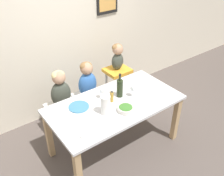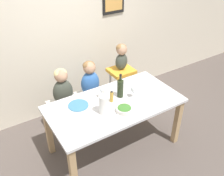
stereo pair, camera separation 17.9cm
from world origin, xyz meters
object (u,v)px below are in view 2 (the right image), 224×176
(person_baby_right, at_px, (121,55))
(wine_glass_far, at_px, (102,90))
(chair_far_center, at_px, (91,98))
(salad_bowl_large, at_px, (125,109))
(person_child_center, at_px, (90,78))
(dinner_plate_front_left, at_px, (85,130))
(dinner_plate_back_left, at_px, (78,105))
(paper_towel_roll, at_px, (104,105))
(chair_far_left, at_px, (65,108))
(wine_glass_near, at_px, (134,89))
(wine_bottle, at_px, (120,88))
(person_child_left, at_px, (62,87))
(chair_right_highchair, at_px, (121,79))

(person_baby_right, height_order, wine_glass_far, person_baby_right)
(chair_far_center, relative_size, salad_bowl_large, 2.49)
(person_child_center, xyz_separation_m, dinner_plate_front_left, (-0.54, -0.91, -0.01))
(person_baby_right, bearing_deg, dinner_plate_back_left, -153.02)
(paper_towel_roll, height_order, dinner_plate_back_left, paper_towel_roll)
(person_child_center, distance_m, person_baby_right, 0.57)
(chair_far_left, bearing_deg, wine_glass_far, -55.95)
(dinner_plate_front_left, bearing_deg, wine_glass_near, 16.16)
(wine_bottle, bearing_deg, paper_towel_roll, -152.43)
(paper_towel_roll, bearing_deg, chair_far_center, 73.72)
(person_child_left, height_order, dinner_plate_front_left, person_child_left)
(wine_glass_near, bearing_deg, dinner_plate_back_left, 162.79)
(salad_bowl_large, distance_m, dinner_plate_front_left, 0.53)
(wine_bottle, distance_m, wine_glass_far, 0.22)
(chair_far_center, height_order, paper_towel_roll, paper_towel_roll)
(chair_far_left, bearing_deg, dinner_plate_back_left, -89.66)
(chair_far_center, bearing_deg, dinner_plate_front_left, -120.59)
(person_child_left, xyz_separation_m, person_baby_right, (0.94, 0.00, 0.22))
(wine_glass_far, relative_size, dinner_plate_back_left, 0.69)
(person_child_left, height_order, paper_towel_roll, person_child_left)
(person_child_center, bearing_deg, chair_right_highchair, -0.14)
(wine_glass_far, bearing_deg, chair_far_center, 80.42)
(person_child_left, height_order, wine_glass_near, person_child_left)
(chair_far_left, distance_m, paper_towel_roll, 0.90)
(chair_right_highchair, bearing_deg, wine_bottle, -125.26)
(chair_right_highchair, height_order, person_child_center, person_child_center)
(person_baby_right, relative_size, wine_glass_far, 2.39)
(chair_far_left, xyz_separation_m, dinner_plate_front_left, (-0.12, -0.91, 0.34))
(chair_far_left, height_order, dinner_plate_back_left, dinner_plate_back_left)
(person_baby_right, xyz_separation_m, dinner_plate_back_left, (-0.94, -0.48, -0.23))
(person_child_center, distance_m, salad_bowl_large, 0.87)
(person_child_center, relative_size, wine_bottle, 1.66)
(person_child_left, height_order, wine_glass_far, person_child_left)
(chair_right_highchair, height_order, dinner_plate_back_left, dinner_plate_back_left)
(chair_far_center, distance_m, dinner_plate_back_left, 0.72)
(wine_bottle, xyz_separation_m, wine_glass_near, (0.13, -0.10, -0.01))
(chair_far_center, height_order, wine_bottle, wine_bottle)
(person_child_left, bearing_deg, chair_far_center, -0.18)
(chair_right_highchair, xyz_separation_m, dinner_plate_front_left, (-1.07, -0.91, 0.17))
(wine_glass_far, height_order, dinner_plate_back_left, wine_glass_far)
(person_child_left, xyz_separation_m, wine_bottle, (0.53, -0.58, 0.11))
(chair_right_highchair, xyz_separation_m, wine_bottle, (-0.41, -0.58, 0.28))
(chair_far_left, height_order, wine_bottle, wine_bottle)
(person_child_left, height_order, dinner_plate_back_left, person_child_left)
(dinner_plate_front_left, bearing_deg, chair_far_left, 82.23)
(chair_far_left, distance_m, salad_bowl_large, 1.02)
(chair_right_highchair, relative_size, wine_glass_near, 4.32)
(chair_right_highchair, relative_size, dinner_plate_back_left, 2.97)
(chair_far_left, xyz_separation_m, person_baby_right, (0.94, 0.00, 0.57))
(chair_far_center, relative_size, wine_bottle, 1.46)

